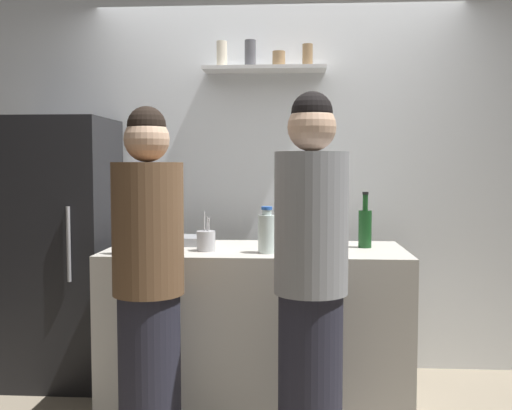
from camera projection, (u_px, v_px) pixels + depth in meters
back_wall_assembly at (277, 180)px, 4.13m from camera, size 4.80×0.32×2.60m
refrigerator at (61, 250)px, 3.86m from camera, size 0.66×0.66×1.71m
counter at (256, 328)px, 3.43m from camera, size 1.70×0.73×0.93m
baking_pan at (185, 240)px, 3.57m from camera, size 0.34×0.24×0.05m
utensil_holder at (206, 241)px, 3.29m from camera, size 0.10×0.10×0.22m
wine_bottle_green_glass at (365, 227)px, 3.43m from camera, size 0.08×0.08×0.32m
wine_bottle_amber_glass at (126, 234)px, 3.17m from camera, size 0.08×0.08×0.29m
water_bottle_plastic at (267, 232)px, 3.21m from camera, size 0.09×0.09×0.25m
person_grey_hoodie at (311, 283)px, 2.72m from camera, size 0.34×0.34×1.74m
person_brown_jacket at (149, 285)px, 2.83m from camera, size 0.34×0.34×1.69m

